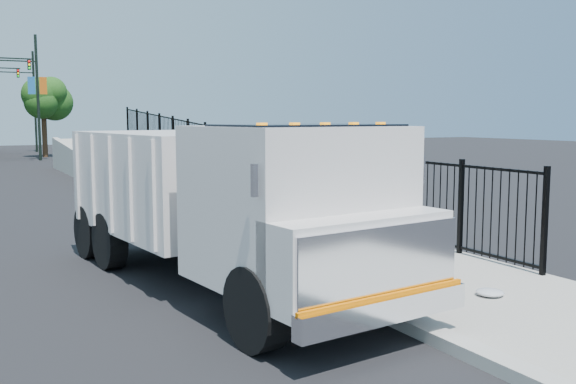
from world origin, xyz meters
name	(u,v)px	position (x,y,z in m)	size (l,w,h in m)	color
ground	(302,280)	(0.00, 0.00, 0.00)	(120.00, 120.00, 0.00)	black
sidewalk	(470,291)	(1.93, -2.00, 0.06)	(3.55, 12.00, 0.12)	#9E998E
curb	(369,306)	(0.00, -2.00, 0.08)	(0.30, 12.00, 0.16)	#ADAAA3
ramp	(155,186)	(2.12, 16.00, 0.00)	(3.95, 24.00, 1.70)	#9E998E
iron_fence	(225,170)	(3.55, 12.00, 0.90)	(0.10, 28.00, 1.80)	black
truck	(224,195)	(-1.33, 0.17, 1.52)	(3.42, 8.15, 2.71)	black
worker	(397,226)	(1.12, -1.15, 1.03)	(0.66, 0.44, 1.82)	maroon
debris	(490,292)	(1.82, -2.52, 0.17)	(0.42, 0.42, 0.10)	silver
light_pole_1	(33,92)	(-0.27, 34.81, 4.36)	(3.77, 0.22, 8.00)	black
light_pole_3	(30,97)	(0.80, 45.91, 4.36)	(3.78, 0.22, 8.00)	black
tree_1	(43,101)	(0.80, 38.49, 3.93)	(2.38, 2.38, 5.19)	#382314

